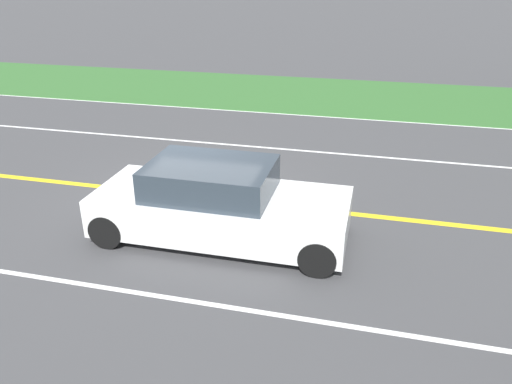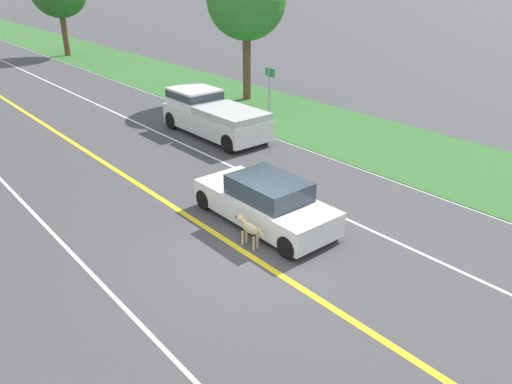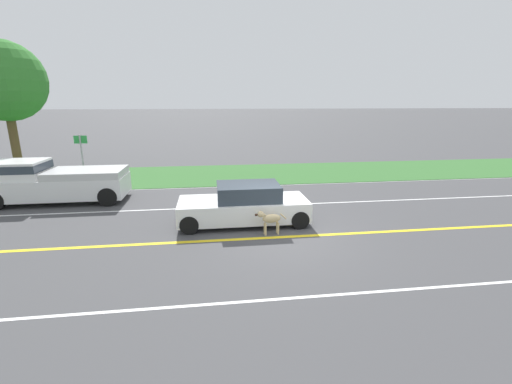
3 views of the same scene
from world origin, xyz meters
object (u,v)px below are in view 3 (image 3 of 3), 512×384
(dog, at_px, (269,219))
(street_sign, at_px, (82,154))
(pickup_truck, at_px, (54,181))
(roadside_tree_right_near, at_px, (4,82))
(ego_car, at_px, (244,205))

(dog, xyz_separation_m, street_sign, (8.15, 8.38, 1.09))
(pickup_truck, xyz_separation_m, roadside_tree_right_near, (5.23, 3.98, 4.31))
(roadside_tree_right_near, relative_size, street_sign, 2.83)
(ego_car, xyz_separation_m, roadside_tree_right_near, (8.96, 11.83, 4.58))
(pickup_truck, relative_size, roadside_tree_right_near, 0.74)
(pickup_truck, height_order, street_sign, street_sign)
(dog, xyz_separation_m, roadside_tree_right_near, (10.17, 12.52, 4.70))
(dog, relative_size, roadside_tree_right_near, 0.15)
(pickup_truck, bearing_deg, dog, -120.04)
(roadside_tree_right_near, bearing_deg, ego_car, -127.12)
(ego_car, height_order, street_sign, street_sign)
(ego_car, bearing_deg, pickup_truck, 64.64)
(ego_car, relative_size, pickup_truck, 0.84)
(dog, height_order, street_sign, street_sign)
(dog, bearing_deg, ego_car, 24.92)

